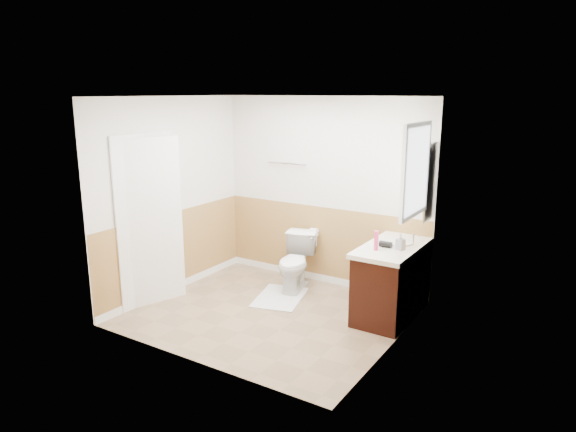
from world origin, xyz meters
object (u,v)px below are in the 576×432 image
Objects in this scene: lotion_bottle at (376,241)px; soap_dispenser at (401,242)px; vanity_cabinet at (391,283)px; toilet at (295,262)px; bath_mat at (280,297)px.

soap_dispenser is at bearing 36.50° from lotion_bottle.
lotion_bottle is (-0.10, -0.26, 0.56)m from vanity_cabinet.
toilet reaches higher than bath_mat.
toilet is 1.45m from lotion_bottle.
lotion_bottle reaches higher than bath_mat.
toilet is 1.61m from soap_dispenser.
toilet is 3.35× the size of lotion_bottle.
soap_dispenser is (0.12, -0.10, 0.54)m from vanity_cabinet.
lotion_bottle reaches higher than toilet.
vanity_cabinet is at bearing 10.49° from bath_mat.
soap_dispenser reaches higher than vanity_cabinet.
bath_mat is at bearing -169.51° from vanity_cabinet.
soap_dispenser reaches higher than toilet.
lotion_bottle is at bearing -111.12° from vanity_cabinet.
bath_mat is (-0.00, -0.38, -0.36)m from toilet.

